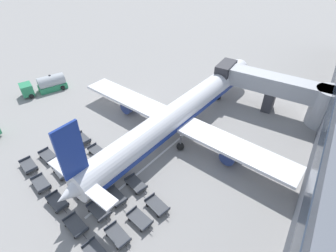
# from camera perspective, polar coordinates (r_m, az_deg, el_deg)

# --- Properties ---
(ground_plane) EXTENTS (500.00, 500.00, 0.00)m
(ground_plane) POSITION_cam_1_polar(r_m,az_deg,el_deg) (48.91, -7.51, 5.33)
(ground_plane) COLOR gray
(jet_bridge) EXTENTS (20.61, 5.08, 6.62)m
(jet_bridge) POSITION_cam_1_polar(r_m,az_deg,el_deg) (47.40, 24.75, 6.59)
(jet_bridge) COLOR #B2B5BA
(jet_bridge) RESTS_ON ground_plane
(airplane) EXTENTS (36.73, 41.66, 11.56)m
(airplane) POSITION_cam_1_polar(r_m,az_deg,el_deg) (39.26, 2.34, 2.70)
(airplane) COLOR white
(airplane) RESTS_ON ground_plane
(fuel_tanker_primary) EXTENTS (5.61, 8.51, 3.14)m
(fuel_tanker_primary) POSITION_cam_1_polar(r_m,az_deg,el_deg) (56.45, -24.83, 8.19)
(fuel_tanker_primary) COLOR #2D8C5B
(fuel_tanker_primary) RESTS_ON ground_plane
(baggage_dolly_row_near_col_a) EXTENTS (3.57, 2.22, 0.92)m
(baggage_dolly_row_near_col_a) POSITION_cam_1_polar(r_m,az_deg,el_deg) (39.67, -28.05, -7.65)
(baggage_dolly_row_near_col_a) COLOR #424449
(baggage_dolly_row_near_col_a) RESTS_ON ground_plane
(baggage_dolly_row_near_col_b) EXTENTS (3.57, 2.22, 0.92)m
(baggage_dolly_row_near_col_b) POSITION_cam_1_polar(r_m,az_deg,el_deg) (36.59, -25.90, -11.24)
(baggage_dolly_row_near_col_b) COLOR #424449
(baggage_dolly_row_near_col_b) RESTS_ON ground_plane
(baggage_dolly_row_near_col_c) EXTENTS (3.57, 2.09, 0.92)m
(baggage_dolly_row_near_col_c) POSITION_cam_1_polar(r_m,az_deg,el_deg) (33.88, -22.91, -15.00)
(baggage_dolly_row_near_col_c) COLOR #424449
(baggage_dolly_row_near_col_c) RESTS_ON ground_plane
(baggage_dolly_row_near_col_d) EXTENTS (3.57, 2.11, 0.92)m
(baggage_dolly_row_near_col_d) POSITION_cam_1_polar(r_m,az_deg,el_deg) (31.29, -19.40, -19.78)
(baggage_dolly_row_near_col_d) COLOR #424449
(baggage_dolly_row_near_col_d) RESTS_ON ground_plane
(baggage_dolly_row_mid_a_col_a) EXTENTS (3.57, 2.02, 0.92)m
(baggage_dolly_row_mid_a_col_a) POSITION_cam_1_polar(r_m,az_deg,el_deg) (39.98, -24.61, -5.97)
(baggage_dolly_row_mid_a_col_a) COLOR #424449
(baggage_dolly_row_mid_a_col_a) RESTS_ON ground_plane
(baggage_dolly_row_mid_a_col_b) EXTENTS (3.57, 2.21, 0.92)m
(baggage_dolly_row_mid_a_col_b) POSITION_cam_1_polar(r_m,az_deg,el_deg) (37.03, -22.04, -9.17)
(baggage_dolly_row_mid_a_col_b) COLOR #424449
(baggage_dolly_row_mid_a_col_b) RESTS_ON ground_plane
(baggage_dolly_row_mid_a_col_c) EXTENTS (3.57, 2.14, 0.92)m
(baggage_dolly_row_mid_a_col_c) POSITION_cam_1_polar(r_m,az_deg,el_deg) (34.23, -18.74, -12.93)
(baggage_dolly_row_mid_a_col_c) COLOR #424449
(baggage_dolly_row_mid_a_col_c) RESTS_ON ground_plane
(baggage_dolly_row_mid_a_col_d) EXTENTS (3.57, 2.12, 0.92)m
(baggage_dolly_row_mid_a_col_d) POSITION_cam_1_polar(r_m,az_deg,el_deg) (31.69, -14.82, -17.38)
(baggage_dolly_row_mid_a_col_d) COLOR #424449
(baggage_dolly_row_mid_a_col_d) RESTS_ON ground_plane
(baggage_dolly_row_mid_a_col_e) EXTENTS (3.57, 2.22, 0.92)m
(baggage_dolly_row_mid_a_col_e) POSITION_cam_1_polar(r_m,az_deg,el_deg) (29.61, -10.87, -22.38)
(baggage_dolly_row_mid_a_col_e) COLOR #424449
(baggage_dolly_row_mid_a_col_e) RESTS_ON ground_plane
(baggage_dolly_row_mid_b_col_a) EXTENTS (3.57, 2.23, 0.92)m
(baggage_dolly_row_mid_b_col_a) POSITION_cam_1_polar(r_m,az_deg,el_deg) (40.51, -21.38, -4.30)
(baggage_dolly_row_mid_b_col_a) COLOR #424449
(baggage_dolly_row_mid_b_col_a) RESTS_ON ground_plane
(baggage_dolly_row_mid_b_col_b) EXTENTS (3.57, 2.06, 0.92)m
(baggage_dolly_row_mid_b_col_b) POSITION_cam_1_polar(r_m,az_deg,el_deg) (37.54, -18.66, -7.41)
(baggage_dolly_row_mid_b_col_b) COLOR #424449
(baggage_dolly_row_mid_b_col_b) RESTS_ON ground_plane
(baggage_dolly_row_mid_b_col_c) EXTENTS (3.57, 2.10, 0.92)m
(baggage_dolly_row_mid_b_col_c) POSITION_cam_1_polar(r_m,az_deg,el_deg) (34.85, -15.36, -10.89)
(baggage_dolly_row_mid_b_col_c) COLOR #424449
(baggage_dolly_row_mid_b_col_c) RESTS_ON ground_plane
(baggage_dolly_row_mid_b_col_d) EXTENTS (3.57, 2.22, 0.92)m
(baggage_dolly_row_mid_b_col_d) POSITION_cam_1_polar(r_m,az_deg,el_deg) (32.43, -11.32, -14.86)
(baggage_dolly_row_mid_b_col_d) COLOR #424449
(baggage_dolly_row_mid_b_col_d) RESTS_ON ground_plane
(baggage_dolly_row_mid_b_col_e) EXTENTS (3.57, 2.06, 0.92)m
(baggage_dolly_row_mid_b_col_e) POSITION_cam_1_polar(r_m,az_deg,el_deg) (30.28, -6.16, -19.54)
(baggage_dolly_row_mid_b_col_e) COLOR #424449
(baggage_dolly_row_mid_b_col_e) RESTS_ON ground_plane
(baggage_dolly_row_far_col_a) EXTENTS (3.57, 2.17, 0.92)m
(baggage_dolly_row_far_col_a) POSITION_cam_1_polar(r_m,az_deg,el_deg) (41.18, -18.18, -2.66)
(baggage_dolly_row_far_col_a) COLOR #424449
(baggage_dolly_row_far_col_a) RESTS_ON ground_plane
(baggage_dolly_row_far_col_b) EXTENTS (3.57, 2.04, 0.92)m
(baggage_dolly_row_far_col_b) POSITION_cam_1_polar(r_m,az_deg,el_deg) (38.36, -15.08, -5.40)
(baggage_dolly_row_far_col_b) COLOR #424449
(baggage_dolly_row_far_col_b) RESTS_ON ground_plane
(baggage_dolly_row_far_col_c) EXTENTS (3.57, 2.03, 0.92)m
(baggage_dolly_row_far_col_c) POSITION_cam_1_polar(r_m,az_deg,el_deg) (35.75, -11.57, -8.58)
(baggage_dolly_row_far_col_c) COLOR #424449
(baggage_dolly_row_far_col_c) RESTS_ON ground_plane
(baggage_dolly_row_far_col_d) EXTENTS (3.57, 2.25, 0.92)m
(baggage_dolly_row_far_col_d) POSITION_cam_1_polar(r_m,az_deg,el_deg) (33.25, -6.97, -12.47)
(baggage_dolly_row_far_col_d) COLOR #424449
(baggage_dolly_row_far_col_d) RESTS_ON ground_plane
(baggage_dolly_row_far_col_e) EXTENTS (3.57, 2.24, 0.92)m
(baggage_dolly_row_far_col_e) POSITION_cam_1_polar(r_m,az_deg,el_deg) (31.14, -2.38, -16.93)
(baggage_dolly_row_far_col_e) COLOR #424449
(baggage_dolly_row_far_col_e) RESTS_ON ground_plane
(stand_guidance_stripe) EXTENTS (2.58, 20.07, 0.01)m
(stand_guidance_stripe) POSITION_cam_1_polar(r_m,az_deg,el_deg) (35.78, -4.74, -8.78)
(stand_guidance_stripe) COLOR white
(stand_guidance_stripe) RESTS_ON ground_plane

